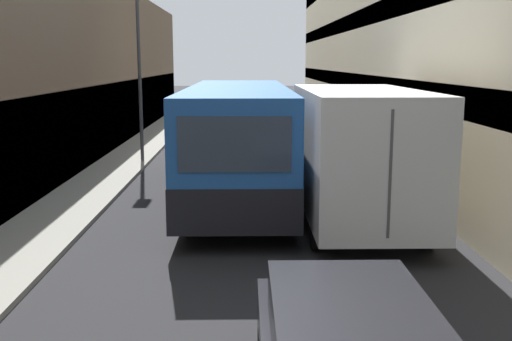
# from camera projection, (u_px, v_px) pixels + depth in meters

# --- Properties ---
(ground_plane) EXTENTS (150.00, 150.00, 0.00)m
(ground_plane) POSITION_uv_depth(u_px,v_px,m) (253.00, 203.00, 15.61)
(ground_plane) COLOR #232326
(sidewalk_left) EXTENTS (1.87, 60.00, 0.11)m
(sidewalk_left) POSITION_uv_depth(u_px,v_px,m) (76.00, 202.00, 15.52)
(sidewalk_left) COLOR gray
(sidewalk_left) RESTS_ON ground_plane
(bus) EXTENTS (2.57, 10.22, 2.99)m
(bus) POSITION_uv_depth(u_px,v_px,m) (238.00, 139.00, 15.98)
(bus) COLOR #1E519E
(bus) RESTS_ON ground_plane
(box_truck) EXTENTS (2.41, 7.91, 3.05)m
(box_truck) POSITION_uv_depth(u_px,v_px,m) (352.00, 148.00, 13.95)
(box_truck) COLOR silver
(box_truck) RESTS_ON ground_plane
(panel_van) EXTENTS (1.81, 4.03, 1.95)m
(panel_van) POSITION_uv_depth(u_px,v_px,m) (217.00, 117.00, 27.55)
(panel_van) COLOR silver
(panel_van) RESTS_ON ground_plane
(street_lamp) EXTENTS (0.36, 0.80, 6.77)m
(street_lamp) POSITION_uv_depth(u_px,v_px,m) (138.00, 27.00, 20.78)
(street_lamp) COLOR #38383D
(street_lamp) RESTS_ON sidewalk_left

